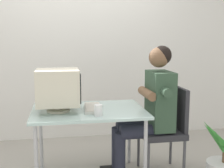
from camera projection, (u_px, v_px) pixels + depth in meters
wall_back at (100, 33)px, 4.25m from camera, size 8.00×0.10×3.00m
desk at (89, 116)px, 2.96m from camera, size 1.11×0.78×0.73m
crt_monitor at (58, 88)px, 2.85m from camera, size 0.41×0.36×0.41m
keyboard at (93, 108)px, 2.96m from camera, size 0.18×0.43×0.03m
office_chair at (167, 126)px, 3.16m from camera, size 0.44×0.44×0.92m
person_seated at (150, 105)px, 3.09m from camera, size 0.73×0.59×1.36m
potted_plant at (224, 160)px, 2.92m from camera, size 0.53×0.60×0.67m
desk_mug at (98, 110)px, 2.71m from camera, size 0.07×0.09×0.10m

